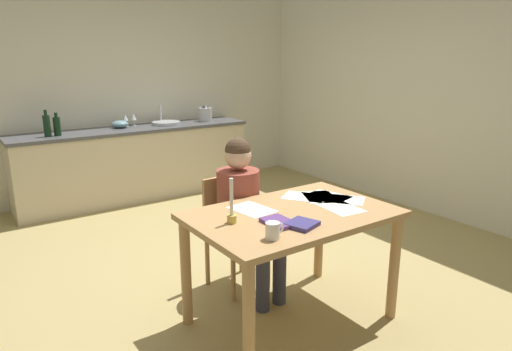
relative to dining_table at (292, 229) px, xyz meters
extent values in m
cube|color=tan|center=(0.18, 1.09, -0.69)|extent=(5.20, 5.20, 0.04)
cube|color=beige|center=(0.18, 3.69, 0.63)|extent=(5.20, 0.12, 2.60)
cube|color=beige|center=(2.78, 1.09, 0.63)|extent=(0.12, 5.20, 2.60)
cube|color=beige|center=(0.18, 3.33, -0.24)|extent=(2.89, 0.60, 0.86)
cube|color=#4C4C51|center=(0.18, 3.33, 0.21)|extent=(2.93, 0.64, 0.04)
cube|color=tan|center=(0.00, 0.00, 0.10)|extent=(1.32, 0.87, 0.04)
cylinder|color=tan|center=(-0.60, -0.37, -0.30)|extent=(0.07, 0.07, 0.75)
cylinder|color=tan|center=(0.60, -0.37, -0.30)|extent=(0.07, 0.07, 0.75)
cylinder|color=tan|center=(-0.60, 0.37, -0.30)|extent=(0.07, 0.07, 0.75)
cylinder|color=tan|center=(0.60, 0.37, -0.30)|extent=(0.07, 0.07, 0.75)
cube|color=tan|center=(-0.04, 0.61, -0.22)|extent=(0.43, 0.43, 0.04)
cube|color=tan|center=(-0.05, 0.80, -0.01)|extent=(0.36, 0.06, 0.40)
cylinder|color=tan|center=(-0.19, 0.43, -0.45)|extent=(0.04, 0.04, 0.44)
cylinder|color=tan|center=(0.15, 0.46, -0.45)|extent=(0.04, 0.04, 0.44)
cylinder|color=tan|center=(-0.22, 0.77, -0.45)|extent=(0.04, 0.04, 0.44)
cylinder|color=tan|center=(0.12, 0.80, -0.45)|extent=(0.04, 0.04, 0.44)
cylinder|color=brown|center=(-0.04, 0.59, 0.03)|extent=(0.35, 0.35, 0.50)
sphere|color=#D8AD8C|center=(-0.04, 0.59, 0.39)|extent=(0.20, 0.20, 0.20)
sphere|color=#473323|center=(-0.04, 0.59, 0.43)|extent=(0.19, 0.19, 0.19)
cylinder|color=#383847|center=(-0.10, 0.40, -0.22)|extent=(0.16, 0.39, 0.13)
cylinder|color=#383847|center=(-0.09, 0.21, -0.45)|extent=(0.10, 0.10, 0.45)
cylinder|color=#383847|center=(0.06, 0.41, -0.22)|extent=(0.16, 0.39, 0.13)
cylinder|color=#383847|center=(0.07, 0.22, -0.45)|extent=(0.10, 0.10, 0.45)
cylinder|color=white|center=(-0.38, -0.28, 0.16)|extent=(0.08, 0.08, 0.10)
torus|color=white|center=(-0.33, -0.28, 0.17)|extent=(0.07, 0.01, 0.07)
cylinder|color=gold|center=(-0.43, 0.06, 0.14)|extent=(0.06, 0.06, 0.05)
cylinder|color=white|center=(-0.43, 0.06, 0.28)|extent=(0.02, 0.02, 0.23)
cube|color=#59377B|center=(-0.21, -0.12, 0.13)|extent=(0.15, 0.21, 0.02)
cube|color=navy|center=(-0.12, -0.23, 0.13)|extent=(0.21, 0.21, 0.03)
cube|color=white|center=(0.43, 0.12, 0.12)|extent=(0.28, 0.34, 0.00)
cube|color=white|center=(0.28, 0.20, 0.12)|extent=(0.34, 0.36, 0.00)
cube|color=white|center=(0.37, 0.14, 0.12)|extent=(0.32, 0.36, 0.00)
cube|color=white|center=(0.32, -0.12, 0.12)|extent=(0.24, 0.32, 0.00)
cube|color=white|center=(-0.19, 0.19, 0.12)|extent=(0.25, 0.32, 0.00)
cube|color=white|center=(0.46, 0.00, 0.12)|extent=(0.34, 0.36, 0.00)
cylinder|color=#B2B7BC|center=(0.62, 3.33, 0.25)|extent=(0.36, 0.36, 0.04)
cylinder|color=silver|center=(0.62, 3.49, 0.35)|extent=(0.02, 0.02, 0.24)
cylinder|color=black|center=(-0.83, 3.24, 0.35)|extent=(0.07, 0.07, 0.24)
cylinder|color=black|center=(-0.83, 3.24, 0.50)|extent=(0.03, 0.03, 0.06)
cylinder|color=black|center=(-0.73, 3.25, 0.33)|extent=(0.08, 0.08, 0.21)
cylinder|color=black|center=(-0.73, 3.25, 0.46)|extent=(0.04, 0.04, 0.05)
ellipsoid|color=#668C99|center=(0.04, 3.41, 0.27)|extent=(0.20, 0.20, 0.09)
cylinder|color=#B7BABF|center=(1.19, 3.33, 0.32)|extent=(0.18, 0.18, 0.18)
cone|color=#262628|center=(1.19, 3.33, 0.43)|extent=(0.11, 0.11, 0.04)
cylinder|color=silver|center=(0.24, 3.48, 0.23)|extent=(0.06, 0.06, 0.00)
cylinder|color=silver|center=(0.24, 3.48, 0.27)|extent=(0.01, 0.01, 0.07)
cone|color=silver|center=(0.24, 3.48, 0.34)|extent=(0.07, 0.07, 0.08)
cylinder|color=silver|center=(0.13, 3.48, 0.23)|extent=(0.06, 0.06, 0.00)
cylinder|color=silver|center=(0.13, 3.48, 0.27)|extent=(0.01, 0.01, 0.07)
cone|color=silver|center=(0.13, 3.48, 0.34)|extent=(0.07, 0.07, 0.08)
camera|label=1|loc=(-1.80, -2.15, 1.10)|focal=31.91mm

